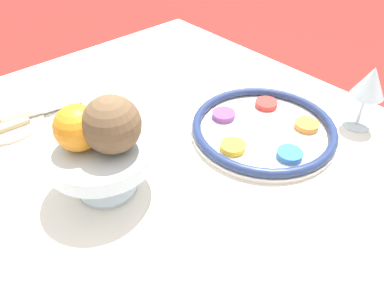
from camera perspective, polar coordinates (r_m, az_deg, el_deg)
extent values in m
cube|color=silver|center=(1.09, -5.52, -16.08)|extent=(1.11, 1.10, 0.73)
cylinder|color=silver|center=(0.88, 10.75, 1.82)|extent=(0.33, 0.33, 0.01)
torus|color=navy|center=(0.87, 10.87, 2.60)|extent=(0.33, 0.33, 0.02)
cylinder|color=gold|center=(0.80, 6.25, -0.41)|extent=(0.05, 0.05, 0.01)
cylinder|color=#2D6BB7|center=(0.81, 14.66, -1.54)|extent=(0.05, 0.05, 0.01)
cylinder|color=orange|center=(0.90, 17.08, 2.77)|extent=(0.05, 0.05, 0.01)
cylinder|color=red|center=(0.95, 11.25, 6.02)|extent=(0.05, 0.05, 0.01)
cylinder|color=#844299|center=(0.90, 4.85, 4.44)|extent=(0.05, 0.05, 0.01)
cylinder|color=silver|center=(0.97, 23.76, 2.78)|extent=(0.07, 0.07, 0.00)
cylinder|color=silver|center=(0.95, 24.39, 4.75)|extent=(0.01, 0.01, 0.08)
cone|color=silver|center=(0.91, 25.62, 8.54)|extent=(0.07, 0.07, 0.07)
cylinder|color=silver|center=(0.75, -12.67, -6.34)|extent=(0.11, 0.11, 0.01)
cylinder|color=silver|center=(0.72, -13.10, -4.19)|extent=(0.03, 0.03, 0.07)
cylinder|color=silver|center=(0.69, -13.69, -1.20)|extent=(0.20, 0.20, 0.03)
sphere|color=orange|center=(0.66, -17.02, 2.37)|extent=(0.08, 0.08, 0.08)
sphere|color=brown|center=(0.64, -12.14, 2.92)|extent=(0.10, 0.10, 0.10)
cylinder|color=beige|center=(1.00, -26.50, 2.93)|extent=(0.17, 0.17, 0.01)
cube|color=#D1B784|center=(0.99, -26.67, 3.39)|extent=(0.10, 0.10, 0.01)
cylinder|color=white|center=(0.99, -21.98, 5.52)|extent=(0.20, 0.08, 0.04)
cube|color=silver|center=(1.04, -21.43, 6.12)|extent=(0.15, 0.06, 0.01)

